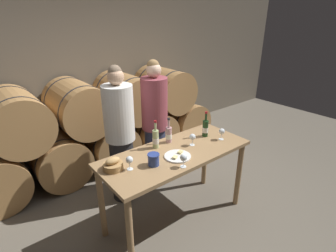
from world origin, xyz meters
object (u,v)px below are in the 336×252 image
Objects in this scene: person_left at (120,136)px; bread_basket at (113,165)px; wine_glass_far_left at (129,160)px; cheese_plate at (178,156)px; wine_bottle_red at (205,128)px; wine_glass_right at (222,132)px; tasting_table at (176,162)px; wine_bottle_white at (156,139)px; wine_glass_left at (183,158)px; wine_glass_center at (192,137)px; person_right at (155,125)px; wine_bottle_rose at (169,134)px; blue_crock at (154,159)px.

bread_basket is at bearing -124.04° from person_left.
cheese_plate is at bearing -11.58° from wine_glass_far_left.
wine_bottle_red is 0.20m from wine_glass_right.
cheese_plate is at bearing -122.91° from tasting_table.
wine_glass_right is (0.72, -0.32, -0.01)m from wine_bottle_white.
wine_glass_far_left is at bearing 168.42° from cheese_plate.
wine_glass_far_left is 0.51m from wine_glass_left.
tasting_table is at bearing 57.09° from cheese_plate.
wine_bottle_red reaches higher than wine_glass_far_left.
wine_glass_center is 1.00× the size of wine_glass_right.
bread_basket is (-0.43, -0.63, 0.07)m from person_left.
wine_bottle_red is 1.21m from bread_basket.
bread_basket is 1.39× the size of wine_glass_far_left.
tasting_table is 0.79m from person_right.
wine_bottle_rose is at bearing -109.17° from person_right.
tasting_table is at bearing -109.28° from person_right.
wine_bottle_white is 0.49m from wine_glass_left.
wine_glass_left is 1.00× the size of wine_glass_center.
wine_glass_left is (-0.40, -1.02, 0.11)m from person_right.
person_right is at bearing 33.74° from bread_basket.
wine_bottle_white reaches higher than wine_bottle_rose.
person_right is at bearing 88.22° from wine_glass_center.
wine_glass_center is 0.38m from wine_glass_right.
wine_bottle_red is 0.88m from blue_crock.
wine_glass_left reaches higher than blue_crock.
blue_crock is at bearing -129.57° from wine_bottle_white.
wine_bottle_white is 0.79m from wine_glass_right.
blue_crock is 0.63× the size of bread_basket.
wine_bottle_white is (0.15, -0.53, 0.13)m from person_left.
tasting_table is 12.14× the size of wine_glass_center.
wine_glass_left is at bearing -117.68° from tasting_table.
wine_glass_left is (-0.22, -0.50, 0.00)m from wine_bottle_rose.
blue_crock is 0.87× the size of wine_glass_center.
wine_bottle_rose is at bearing 4.22° from wine_bottle_white.
wine_bottle_white is at bearing 168.15° from wine_bottle_red.
wine_bottle_rose is 2.14× the size of wine_glass_center.
wine_glass_right reaches higher than bread_basket.
wine_glass_far_left is 1.00× the size of wine_glass_left.
wine_bottle_red is 0.65m from wine_bottle_white.
person_right is (0.26, 0.74, 0.12)m from tasting_table.
bread_basket is (-1.21, 0.03, -0.06)m from wine_bottle_red.
person_left is 5.46× the size of wine_bottle_white.
wine_bottle_rose is at bearing 70.47° from tasting_table.
wine_glass_left is at bearing -167.25° from wine_glass_right.
person_right is at bearing 53.24° from blue_crock.
blue_crock is (-0.35, -0.07, 0.19)m from tasting_table.
person_left reaches higher than wine_glass_far_left.
blue_crock is at bearing -172.61° from wine_glass_center.
wine_bottle_rose reaches higher than tasting_table.
wine_glass_left is at bearing -111.66° from person_right.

